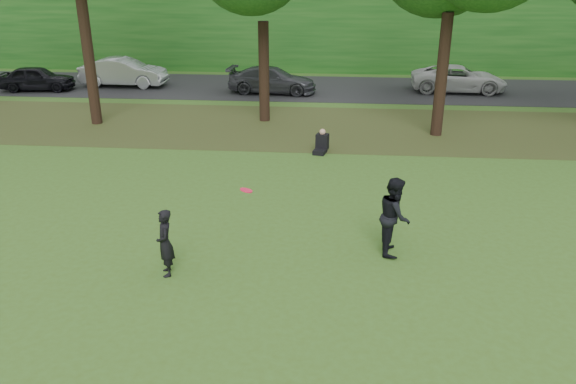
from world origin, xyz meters
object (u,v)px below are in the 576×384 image
(player_right, at_px, (395,216))
(seated_person, at_px, (322,144))
(frisbee, at_px, (246,190))
(player_left, at_px, (165,243))

(player_right, distance_m, seated_person, 7.68)
(player_right, bearing_deg, frisbee, 106.25)
(player_left, height_order, seated_person, player_left)
(seated_person, bearing_deg, player_right, -61.90)
(player_left, distance_m, frisbee, 2.04)
(player_right, height_order, seated_person, player_right)
(player_left, xyz_separation_m, frisbee, (1.66, 0.64, 1.00))
(player_left, xyz_separation_m, seated_person, (3.01, 8.88, -0.43))
(player_right, distance_m, frisbee, 3.45)
(player_left, bearing_deg, frisbee, 90.08)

